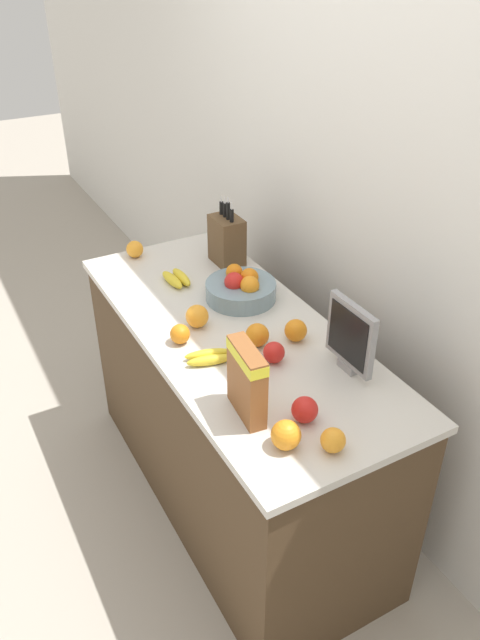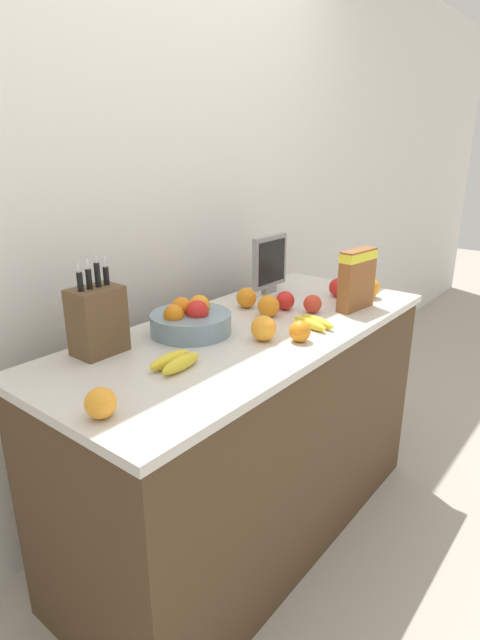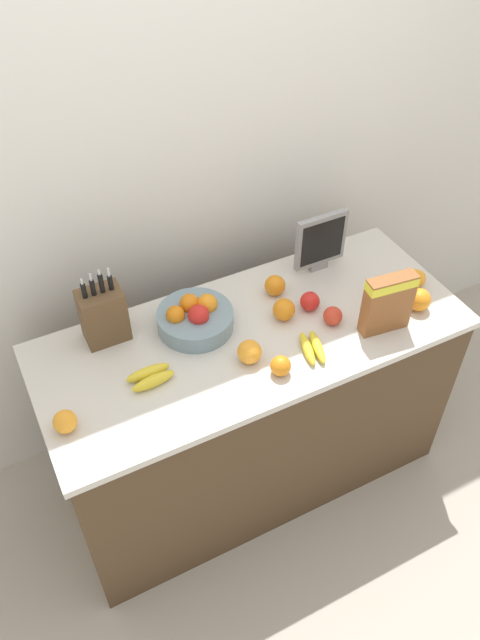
% 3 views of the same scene
% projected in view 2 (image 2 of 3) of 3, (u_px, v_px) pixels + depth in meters
% --- Properties ---
extents(ground_plane, '(14.00, 14.00, 0.00)m').
position_uv_depth(ground_plane, '(249.00, 526.00, 2.11)').
color(ground_plane, '#B2A899').
extents(wall_back, '(9.00, 0.06, 2.60)m').
position_uv_depth(wall_back, '(142.00, 204.00, 2.02)').
color(wall_back, silver).
rests_on(wall_back, ground_plane).
extents(counter, '(1.62, 0.68, 0.89)m').
position_uv_depth(counter, '(249.00, 434.00, 1.96)').
color(counter, '#4C3823').
rests_on(counter, ground_plane).
extents(knife_block, '(0.16, 0.11, 0.31)m').
position_uv_depth(knife_block, '(97.00, 320.00, 1.56)').
color(knife_block, brown).
rests_on(knife_block, counter).
extents(small_monitor, '(0.23, 0.03, 0.26)m').
position_uv_depth(small_monitor, '(270.00, 263.00, 2.21)').
color(small_monitor, gray).
rests_on(small_monitor, counter).
extents(cereal_box, '(0.19, 0.08, 0.24)m').
position_uv_depth(cereal_box, '(357.00, 277.00, 1.99)').
color(cereal_box, brown).
rests_on(cereal_box, counter).
extents(fruit_bowl, '(0.29, 0.29, 0.13)m').
position_uv_depth(fruit_bowl, '(191.00, 320.00, 1.75)').
color(fruit_bowl, gray).
rests_on(fruit_bowl, counter).
extents(banana_bunch_left, '(0.16, 0.09, 0.04)m').
position_uv_depth(banana_bunch_left, '(176.00, 362.00, 1.48)').
color(banana_bunch_left, yellow).
rests_on(banana_bunch_left, counter).
extents(banana_bunch_right, '(0.11, 0.18, 0.04)m').
position_uv_depth(banana_bunch_right, '(313.00, 322.00, 1.82)').
color(banana_bunch_right, yellow).
rests_on(banana_bunch_right, counter).
extents(apple_rightmost, '(0.08, 0.08, 0.08)m').
position_uv_depth(apple_rightmost, '(338.00, 287.00, 2.19)').
color(apple_rightmost, red).
rests_on(apple_rightmost, counter).
extents(apple_front, '(0.08, 0.08, 0.08)m').
position_uv_depth(apple_front, '(285.00, 301.00, 2.01)').
color(apple_front, red).
rests_on(apple_front, counter).
extents(apple_leftmost, '(0.07, 0.07, 0.07)m').
position_uv_depth(apple_leftmost, '(313.00, 304.00, 1.97)').
color(apple_leftmost, red).
rests_on(apple_leftmost, counter).
extents(orange_front_right, '(0.09, 0.09, 0.09)m').
position_uv_depth(orange_front_right, '(268.00, 306.00, 1.92)').
color(orange_front_right, orange).
rests_on(orange_front_right, counter).
extents(orange_front_left, '(0.07, 0.07, 0.07)m').
position_uv_depth(orange_front_left, '(354.00, 282.00, 2.30)').
color(orange_front_left, orange).
rests_on(orange_front_left, counter).
extents(orange_front_center, '(0.07, 0.07, 0.07)m').
position_uv_depth(orange_front_center, '(300.00, 331.00, 1.67)').
color(orange_front_center, orange).
rests_on(orange_front_center, counter).
extents(orange_by_cereal, '(0.08, 0.08, 0.08)m').
position_uv_depth(orange_by_cereal, '(101.00, 403.00, 1.20)').
color(orange_by_cereal, orange).
rests_on(orange_by_cereal, counter).
extents(orange_back_center, '(0.08, 0.08, 0.08)m').
position_uv_depth(orange_back_center, '(246.00, 298.00, 2.03)').
color(orange_back_center, orange).
rests_on(orange_back_center, counter).
extents(orange_mid_right, '(0.09, 0.09, 0.09)m').
position_uv_depth(orange_mid_right, '(369.00, 288.00, 2.17)').
color(orange_mid_right, orange).
rests_on(orange_mid_right, counter).
extents(orange_mid_left, '(0.09, 0.09, 0.09)m').
position_uv_depth(orange_mid_left, '(263.00, 328.00, 1.68)').
color(orange_mid_left, orange).
rests_on(orange_mid_left, counter).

